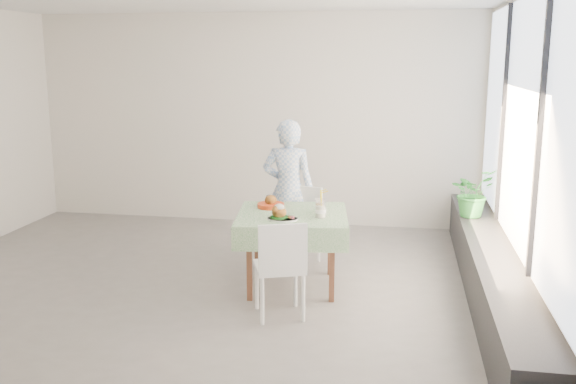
% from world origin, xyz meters
% --- Properties ---
extents(floor, '(6.00, 6.00, 0.00)m').
position_xyz_m(floor, '(0.00, 0.00, 0.00)').
color(floor, '#63605D').
rests_on(floor, ground).
extents(wall_back, '(6.00, 0.02, 2.80)m').
position_xyz_m(wall_back, '(0.00, 2.50, 1.40)').
color(wall_back, silver).
rests_on(wall_back, ground).
extents(wall_front, '(6.00, 0.02, 2.80)m').
position_xyz_m(wall_front, '(0.00, -2.50, 1.40)').
color(wall_front, silver).
rests_on(wall_front, ground).
extents(wall_right, '(0.02, 5.00, 2.80)m').
position_xyz_m(wall_right, '(3.00, 0.00, 1.40)').
color(wall_right, silver).
rests_on(wall_right, ground).
extents(window_pane, '(0.01, 4.80, 2.18)m').
position_xyz_m(window_pane, '(2.97, 0.00, 1.65)').
color(window_pane, '#D1E0F9').
rests_on(window_pane, ground).
extents(window_ledge, '(0.40, 4.80, 0.50)m').
position_xyz_m(window_ledge, '(2.80, 0.00, 0.25)').
color(window_ledge, black).
rests_on(window_ledge, ground).
extents(cafe_table, '(1.17, 1.17, 0.74)m').
position_xyz_m(cafe_table, '(0.93, 0.03, 0.46)').
color(cafe_table, brown).
rests_on(cafe_table, ground).
extents(chair_far, '(0.49, 0.49, 0.84)m').
position_xyz_m(chair_far, '(0.88, 0.75, 0.26)').
color(chair_far, white).
rests_on(chair_far, ground).
extents(chair_near, '(0.53, 0.53, 0.87)m').
position_xyz_m(chair_near, '(0.95, -0.71, 0.27)').
color(chair_near, white).
rests_on(chair_near, ground).
extents(diner, '(0.58, 0.38, 1.57)m').
position_xyz_m(diner, '(0.73, 0.93, 0.78)').
color(diner, '#88ABDA').
rests_on(diner, ground).
extents(main_dish, '(0.29, 0.29, 0.15)m').
position_xyz_m(main_dish, '(0.87, -0.22, 0.79)').
color(main_dish, white).
rests_on(main_dish, cafe_table).
extents(juice_cup_orange, '(0.09, 0.09, 0.26)m').
position_xyz_m(juice_cup_orange, '(1.19, 0.13, 0.80)').
color(juice_cup_orange, white).
rests_on(juice_cup_orange, cafe_table).
extents(juice_cup_lemonade, '(0.11, 0.11, 0.30)m').
position_xyz_m(juice_cup_lemonade, '(1.22, -0.07, 0.81)').
color(juice_cup_lemonade, white).
rests_on(juice_cup_lemonade, cafe_table).
extents(second_dish, '(0.27, 0.27, 0.13)m').
position_xyz_m(second_dish, '(0.68, 0.24, 0.78)').
color(second_dish, red).
rests_on(second_dish, cafe_table).
extents(potted_plant, '(0.63, 0.63, 0.53)m').
position_xyz_m(potted_plant, '(2.73, 1.23, 0.77)').
color(potted_plant, '#2C8537').
rests_on(potted_plant, window_ledge).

